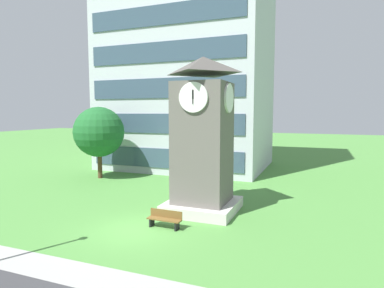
{
  "coord_description": "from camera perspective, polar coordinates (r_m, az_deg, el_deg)",
  "views": [
    {
      "loc": [
        8.42,
        -13.56,
        5.86
      ],
      "look_at": [
        1.06,
        5.27,
        3.87
      ],
      "focal_mm": 30.54,
      "sensor_mm": 36.0,
      "label": 1
    }
  ],
  "objects": [
    {
      "name": "tree_near_tower",
      "position": [
        29.79,
        -15.93,
        2.02
      ],
      "size": [
        4.4,
        4.4,
        6.31
      ],
      "color": "#513823",
      "rests_on": "ground"
    },
    {
      "name": "office_building",
      "position": [
        36.36,
        -0.66,
        19.22
      ],
      "size": [
        16.34,
        12.1,
        28.8
      ],
      "color": "#B7BCC6",
      "rests_on": "ground"
    },
    {
      "name": "kerb_strip",
      "position": [
        13.67,
        -20.78,
        -20.11
      ],
      "size": [
        120.0,
        1.6,
        0.01
      ],
      "primitive_type": "cube",
      "color": "#9E9E99",
      "rests_on": "ground"
    },
    {
      "name": "clock_tower",
      "position": [
        18.99,
        1.9,
        -0.09
      ],
      "size": [
        3.99,
        3.99,
        8.99
      ],
      "color": "#605B56",
      "rests_on": "ground"
    },
    {
      "name": "ground_plane",
      "position": [
        17.0,
        -10.18,
        -14.62
      ],
      "size": [
        160.0,
        160.0,
        0.0
      ],
      "primitive_type": "plane",
      "color": "#4C893D"
    },
    {
      "name": "park_bench",
      "position": [
        17.02,
        -4.77,
        -12.88
      ],
      "size": [
        1.82,
        0.55,
        0.88
      ],
      "color": "brown",
      "rests_on": "ground"
    }
  ]
}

